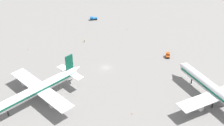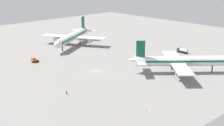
% 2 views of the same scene
% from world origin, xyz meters
% --- Properties ---
extents(ground, '(288.00, 288.00, 0.00)m').
position_xyz_m(ground, '(0.00, 0.00, 0.00)').
color(ground, gray).
extents(airplane_at_gate, '(38.74, 36.15, 14.53)m').
position_xyz_m(airplane_at_gate, '(26.10, -26.91, 5.28)').
color(airplane_at_gate, white).
rests_on(airplane_at_gate, ground).
extents(airplane_taxiing, '(43.81, 36.72, 14.85)m').
position_xyz_m(airplane_taxiing, '(23.39, 47.84, 5.40)').
color(airplane_taxiing, white).
rests_on(airplane_taxiing, ground).
extents(pushback_tractor, '(3.09, 4.73, 1.90)m').
position_xyz_m(pushback_tractor, '(-55.15, -12.07, 0.97)').
color(pushback_tractor, black).
rests_on(pushback_tractor, ground).
extents(baggage_tug, '(3.41, 2.55, 2.30)m').
position_xyz_m(baggage_tug, '(-12.11, 31.47, 1.16)').
color(baggage_tug, black).
rests_on(baggage_tug, ground).
extents(ground_crew_worker, '(0.52, 0.52, 1.67)m').
position_xyz_m(ground_crew_worker, '(-25.64, -14.01, 0.85)').
color(ground_crew_worker, '#1E2338').
rests_on(ground_crew_worker, ground).
extents(safety_cone_near_gate, '(0.44, 0.44, 0.60)m').
position_xyz_m(safety_cone_near_gate, '(33.27, 13.00, 0.30)').
color(safety_cone_near_gate, '#EA590C').
rests_on(safety_cone_near_gate, ground).
extents(safety_cone_mid_apron, '(0.44, 0.44, 0.60)m').
position_xyz_m(safety_cone_mid_apron, '(-42.65, 9.67, 0.30)').
color(safety_cone_mid_apron, '#EA590C').
rests_on(safety_cone_mid_apron, ground).
extents(safety_cone_far_side, '(0.44, 0.44, 0.60)m').
position_xyz_m(safety_cone_far_side, '(-15.17, -43.41, 0.30)').
color(safety_cone_far_side, '#EA590C').
rests_on(safety_cone_far_side, ground).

